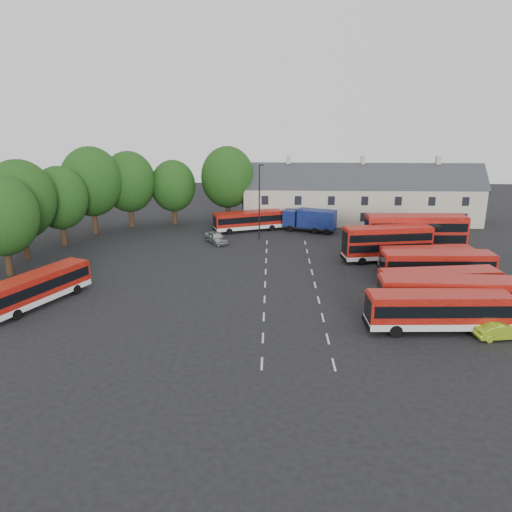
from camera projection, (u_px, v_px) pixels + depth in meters
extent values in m
plane|color=black|center=(265.00, 292.00, 48.09)|extent=(140.00, 140.00, 0.00)
cube|color=beige|center=(262.00, 364.00, 34.70)|extent=(0.15, 1.80, 0.01)
cube|color=beige|center=(263.00, 338.00, 38.53)|extent=(0.15, 1.80, 0.01)
cube|color=beige|center=(264.00, 317.00, 42.35)|extent=(0.15, 1.80, 0.01)
cube|color=beige|center=(265.00, 299.00, 46.18)|extent=(0.15, 1.80, 0.01)
cube|color=beige|center=(265.00, 284.00, 50.00)|extent=(0.15, 1.80, 0.01)
cube|color=beige|center=(266.00, 272.00, 53.83)|extent=(0.15, 1.80, 0.01)
cube|color=beige|center=(266.00, 261.00, 57.66)|extent=(0.15, 1.80, 0.01)
cube|color=beige|center=(267.00, 251.00, 61.48)|extent=(0.15, 1.80, 0.01)
cube|color=beige|center=(267.00, 242.00, 65.31)|extent=(0.15, 1.80, 0.01)
cube|color=beige|center=(334.00, 365.00, 34.55)|extent=(0.15, 1.80, 0.01)
cube|color=beige|center=(328.00, 339.00, 38.38)|extent=(0.15, 1.80, 0.01)
cube|color=beige|center=(323.00, 318.00, 42.20)|extent=(0.15, 1.80, 0.01)
cube|color=beige|center=(319.00, 300.00, 46.03)|extent=(0.15, 1.80, 0.01)
cube|color=beige|center=(315.00, 285.00, 49.85)|extent=(0.15, 1.80, 0.01)
cube|color=beige|center=(312.00, 272.00, 53.68)|extent=(0.15, 1.80, 0.01)
cube|color=beige|center=(309.00, 261.00, 57.50)|extent=(0.15, 1.80, 0.01)
cube|color=beige|center=(307.00, 251.00, 61.33)|extent=(0.15, 1.80, 0.01)
cube|color=beige|center=(305.00, 243.00, 65.15)|extent=(0.15, 1.80, 0.01)
cylinder|color=black|center=(8.00, 258.00, 52.18)|extent=(0.70, 0.70, 3.85)
ellipsoid|color=#1C3B10|center=(2.00, 216.00, 50.88)|extent=(7.26, 7.26, 8.35)
cylinder|color=black|center=(25.00, 241.00, 57.90)|extent=(0.70, 0.70, 4.20)
ellipsoid|color=#1C3B10|center=(20.00, 200.00, 56.48)|extent=(7.92, 7.92, 9.11)
cylinder|color=black|center=(63.00, 231.00, 63.65)|extent=(0.70, 0.70, 3.67)
ellipsoid|color=#1C3B10|center=(60.00, 198.00, 62.41)|extent=(6.93, 6.93, 7.97)
cylinder|color=black|center=(95.00, 218.00, 69.23)|extent=(0.70, 0.70, 4.38)
ellipsoid|color=#1C3B10|center=(91.00, 182.00, 67.75)|extent=(8.25, 8.25, 9.49)
cylinder|color=black|center=(131.00, 214.00, 72.98)|extent=(0.70, 0.70, 4.02)
ellipsoid|color=#1C3B10|center=(129.00, 182.00, 71.63)|extent=(7.59, 7.59, 8.73)
cylinder|color=black|center=(174.00, 213.00, 74.79)|extent=(0.70, 0.70, 3.50)
ellipsoid|color=#1C3B10|center=(173.00, 186.00, 73.61)|extent=(6.60, 6.60, 7.59)
cylinder|color=black|center=(228.00, 209.00, 75.40)|extent=(0.70, 0.70, 4.20)
ellipsoid|color=#1C3B10|center=(228.00, 177.00, 73.98)|extent=(7.92, 7.92, 9.11)
cube|color=beige|center=(360.00, 205.00, 75.56)|extent=(35.00, 7.00, 5.50)
cube|color=#2D3035|center=(361.00, 187.00, 74.76)|extent=(35.70, 7.13, 7.13)
cube|color=beige|center=(288.00, 160.00, 73.94)|extent=(0.60, 0.90, 1.20)
cube|color=beige|center=(363.00, 160.00, 73.61)|extent=(0.60, 0.90, 1.20)
cube|color=beige|center=(438.00, 160.00, 73.27)|extent=(0.60, 0.90, 1.20)
cube|color=silver|center=(437.00, 321.00, 39.57)|extent=(11.30, 3.02, 0.56)
cube|color=maroon|center=(439.00, 307.00, 39.20)|extent=(11.30, 3.02, 1.99)
cube|color=black|center=(439.00, 306.00, 39.18)|extent=(10.85, 3.06, 0.97)
cube|color=maroon|center=(440.00, 294.00, 38.90)|extent=(11.07, 2.91, 0.12)
cylinder|color=black|center=(396.00, 331.00, 38.51)|extent=(1.03, 0.33, 1.02)
cylinder|color=black|center=(475.00, 319.00, 40.79)|extent=(1.03, 0.33, 1.02)
cube|color=silver|center=(449.00, 307.00, 42.31)|extent=(11.98, 3.10, 0.60)
cube|color=maroon|center=(451.00, 292.00, 41.92)|extent=(11.98, 3.10, 2.11)
cube|color=black|center=(451.00, 291.00, 41.90)|extent=(11.51, 3.15, 1.03)
cube|color=maroon|center=(452.00, 279.00, 41.60)|extent=(11.74, 2.98, 0.13)
cylinder|color=black|center=(406.00, 315.00, 41.47)|extent=(1.09, 0.34, 1.08)
cylinder|color=black|center=(489.00, 306.00, 43.33)|extent=(1.09, 0.34, 1.08)
cube|color=silver|center=(438.00, 294.00, 45.38)|extent=(11.04, 3.87, 0.54)
cube|color=maroon|center=(439.00, 281.00, 45.02)|extent=(11.04, 3.87, 1.92)
cube|color=black|center=(439.00, 281.00, 45.01)|extent=(10.62, 3.87, 0.93)
cube|color=maroon|center=(441.00, 271.00, 44.73)|extent=(10.81, 3.74, 0.12)
cylinder|color=black|center=(406.00, 303.00, 44.07)|extent=(1.01, 0.40, 0.98)
cylinder|color=black|center=(468.00, 291.00, 46.85)|extent=(1.01, 0.40, 0.98)
cube|color=silver|center=(436.00, 275.00, 50.49)|extent=(11.16, 2.82, 0.55)
cube|color=maroon|center=(437.00, 263.00, 50.13)|extent=(11.16, 2.82, 1.97)
cube|color=black|center=(438.00, 262.00, 50.11)|extent=(10.72, 2.87, 0.96)
cube|color=maroon|center=(439.00, 253.00, 49.83)|extent=(10.94, 2.72, 0.12)
cylinder|color=black|center=(404.00, 281.00, 49.50)|extent=(1.02, 0.31, 1.01)
cylinder|color=black|center=(466.00, 274.00, 51.65)|extent=(1.02, 0.31, 1.01)
cube|color=silver|center=(426.00, 266.00, 53.41)|extent=(9.99, 3.25, 0.49)
cube|color=maroon|center=(427.00, 256.00, 53.08)|extent=(9.99, 3.25, 1.74)
cube|color=black|center=(427.00, 256.00, 53.07)|extent=(9.61, 3.26, 0.85)
cube|color=maroon|center=(428.00, 248.00, 52.82)|extent=(9.79, 3.14, 0.11)
cylinder|color=black|center=(401.00, 272.00, 52.30)|extent=(0.91, 0.34, 0.89)
cylinder|color=black|center=(450.00, 265.00, 54.66)|extent=(0.91, 0.34, 0.89)
cube|color=silver|center=(386.00, 255.00, 57.23)|extent=(10.25, 3.89, 0.50)
cube|color=maroon|center=(387.00, 240.00, 56.71)|extent=(10.25, 3.89, 3.05)
cube|color=black|center=(387.00, 245.00, 56.88)|extent=(9.86, 3.87, 0.86)
cube|color=maroon|center=(388.00, 227.00, 56.26)|extent=(10.04, 3.76, 0.11)
cylinder|color=black|center=(362.00, 261.00, 55.92)|extent=(0.94, 0.40, 0.91)
cylinder|color=black|center=(409.00, 254.00, 58.68)|extent=(0.94, 0.40, 0.91)
cube|color=black|center=(388.00, 235.00, 56.54)|extent=(9.86, 3.87, 0.86)
cube|color=silver|center=(414.00, 248.00, 59.89)|extent=(11.78, 2.97, 0.59)
cube|color=maroon|center=(415.00, 231.00, 59.28)|extent=(11.78, 2.97, 3.57)
cube|color=black|center=(415.00, 236.00, 59.48)|extent=(11.31, 3.02, 1.01)
cube|color=maroon|center=(417.00, 216.00, 58.75)|extent=(11.54, 2.85, 0.13)
cylinder|color=black|center=(385.00, 253.00, 58.84)|extent=(1.07, 0.33, 1.06)
cylinder|color=black|center=(441.00, 247.00, 61.10)|extent=(1.07, 0.33, 1.06)
cube|color=black|center=(416.00, 225.00, 59.08)|extent=(11.31, 3.02, 1.01)
cube|color=silver|center=(39.00, 297.00, 44.84)|extent=(6.45, 10.38, 0.52)
cube|color=maroon|center=(38.00, 284.00, 44.50)|extent=(6.45, 10.38, 1.83)
cube|color=black|center=(38.00, 284.00, 44.49)|extent=(6.33, 10.03, 0.89)
cube|color=maroon|center=(36.00, 274.00, 44.22)|extent=(6.28, 10.15, 0.11)
cylinder|color=black|center=(16.00, 315.00, 41.63)|extent=(0.63, 0.96, 0.94)
cylinder|color=black|center=(60.00, 286.00, 48.21)|extent=(0.63, 0.96, 0.94)
cube|color=silver|center=(249.00, 226.00, 70.99)|extent=(10.03, 5.59, 0.49)
cube|color=maroon|center=(248.00, 219.00, 70.67)|extent=(10.03, 5.59, 1.75)
cube|color=black|center=(248.00, 218.00, 70.66)|extent=(9.68, 5.50, 0.85)
cube|color=maroon|center=(248.00, 212.00, 70.40)|extent=(9.82, 5.44, 0.11)
cylinder|color=black|center=(229.00, 231.00, 69.17)|extent=(0.93, 0.55, 0.90)
cylinder|color=black|center=(267.00, 225.00, 72.96)|extent=(0.93, 0.55, 0.90)
cube|color=black|center=(309.00, 228.00, 70.64)|extent=(7.55, 4.30, 0.27)
cube|color=#0E1952|center=(291.00, 218.00, 71.24)|extent=(2.49, 2.77, 2.20)
cube|color=black|center=(285.00, 215.00, 71.45)|extent=(0.74, 1.86, 1.10)
cube|color=#0E1952|center=(317.00, 219.00, 69.87)|extent=(5.68, 3.91, 2.47)
cylinder|color=black|center=(290.00, 229.00, 70.66)|extent=(0.95, 0.55, 0.91)
cylinder|color=black|center=(330.00, 229.00, 70.62)|extent=(0.95, 0.55, 0.91)
imported|color=#B4B8BD|center=(216.00, 238.00, 64.77)|extent=(3.71, 4.63, 1.48)
imported|color=#93B81C|center=(501.00, 330.00, 38.29)|extent=(4.24, 2.06, 1.34)
cylinder|color=black|center=(259.00, 203.00, 65.40)|extent=(0.18, 0.18, 9.86)
cube|color=black|center=(262.00, 165.00, 64.05)|extent=(0.64, 0.41, 0.18)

